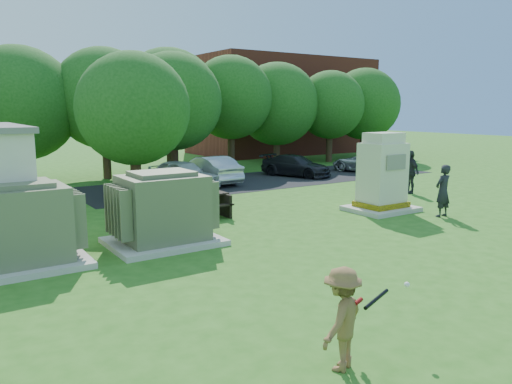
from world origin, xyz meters
TOP-DOWN VIEW (x-y plane):
  - ground at (0.00, 0.00)m, footprint 120.00×120.00m
  - brick_building at (18.00, 27.00)m, footprint 15.00×8.00m
  - parking_strip at (7.00, 13.50)m, footprint 20.00×6.00m
  - transformer_left at (-6.50, 4.50)m, footprint 3.00×2.40m
  - transformer_right at (-2.80, 4.50)m, footprint 3.00×2.40m
  - generator_cabinet at (5.83, 4.32)m, footprint 2.39×1.96m
  - picnic_table at (-0.40, 7.00)m, footprint 1.99×1.49m
  - batter at (-3.38, -3.34)m, footprint 1.14×0.92m
  - person_by_generator at (6.84, 2.42)m, footprint 0.70×0.48m
  - person_walking_right at (9.89, 6.37)m, footprint 0.74×1.22m
  - car_white at (2.04, 13.42)m, footprint 2.73×4.25m
  - car_silver_a at (3.80, 14.07)m, footprint 1.70×4.33m
  - car_dark at (9.18, 13.76)m, footprint 3.00×4.44m
  - car_silver_b at (13.86, 12.91)m, footprint 2.94×4.49m
  - batting_equipment at (-2.75, -3.45)m, footprint 1.40×0.45m
  - tree_row at (1.75, 18.50)m, footprint 41.30×13.30m

SIDE VIEW (x-z plane):
  - ground at x=0.00m, z-range 0.00..0.00m
  - parking_strip at x=7.00m, z-range 0.00..0.01m
  - picnic_table at x=-0.40m, z-range 0.11..0.96m
  - car_silver_b at x=13.86m, z-range 0.00..1.15m
  - car_dark at x=9.18m, z-range 0.00..1.19m
  - car_white at x=2.04m, z-range 0.00..1.35m
  - car_silver_a at x=3.80m, z-range 0.00..1.40m
  - batter at x=-3.38m, z-range 0.00..1.54m
  - person_by_generator at x=6.84m, z-range 0.00..1.85m
  - person_walking_right at x=9.89m, z-range 0.00..1.94m
  - transformer_left at x=-6.50m, z-range -0.07..2.00m
  - transformer_right at x=-2.80m, z-range -0.07..2.00m
  - batting_equipment at x=-2.75m, z-range 0.95..1.06m
  - generator_cabinet at x=5.83m, z-range -0.18..2.73m
  - brick_building at x=18.00m, z-range 0.00..8.00m
  - tree_row at x=1.75m, z-range 0.50..7.80m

